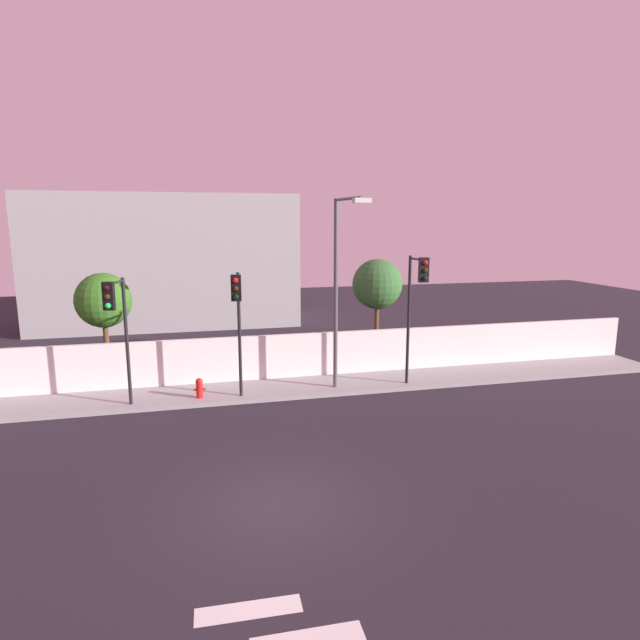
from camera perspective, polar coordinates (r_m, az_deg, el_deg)
name	(u,v)px	position (r m, az deg, el deg)	size (l,w,h in m)	color
ground_plane	(277,504)	(12.91, -4.72, -19.35)	(80.00, 80.00, 0.00)	#262029
sidewalk	(243,392)	(20.36, -8.37, -7.74)	(36.00, 2.40, 0.15)	#959595
perimeter_wall	(240,359)	(21.32, -8.77, -4.18)	(36.00, 0.18, 1.80)	white
traffic_light_left	(416,294)	(19.92, 10.45, 2.84)	(0.35, 1.41, 5.05)	black
traffic_light_center	(117,316)	(18.34, -21.26, 0.41)	(0.54, 1.53, 4.47)	black
traffic_light_right	(238,309)	(18.45, -8.97, 1.19)	(0.38, 1.11, 4.56)	black
street_lamp_curbside	(339,278)	(19.33, 2.10, 4.55)	(0.67, 2.40, 7.15)	#4C4C51
fire_hydrant	(199,387)	(19.63, -13.02, -7.16)	(0.44, 0.26, 0.74)	red
roadside_tree_leftmost	(103,301)	(22.54, -22.55, 1.94)	(2.19, 2.19, 4.48)	brown
roadside_tree_midleft	(377,285)	(23.61, 6.27, 3.86)	(2.24, 2.24, 4.84)	brown
low_building_distant	(168,260)	(34.68, -16.28, 6.25)	(15.95, 6.00, 8.14)	#9E9E9E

